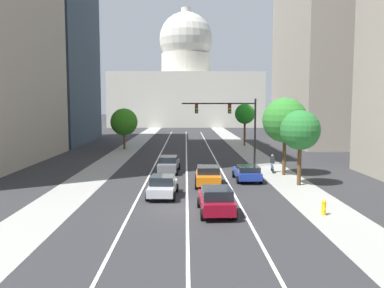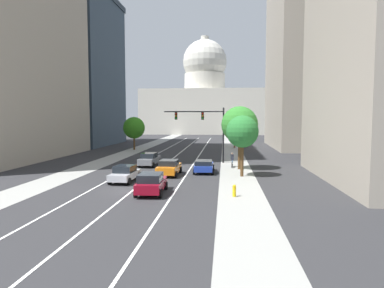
{
  "view_description": "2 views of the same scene",
  "coord_description": "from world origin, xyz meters",
  "px_view_note": "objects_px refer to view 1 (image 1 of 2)",
  "views": [
    {
      "loc": [
        -0.08,
        -24.22,
        6.47
      ],
      "look_at": [
        0.61,
        20.35,
        2.08
      ],
      "focal_mm": 37.73,
      "sensor_mm": 36.0,
      "label": 1
    },
    {
      "loc": [
        7.25,
        -26.05,
        5.83
      ],
      "look_at": [
        2.6,
        22.65,
        1.99
      ],
      "focal_mm": 31.81,
      "sensor_mm": 36.0,
      "label": 2
    }
  ],
  "objects_px": {
    "capitol_building": "(186,86)",
    "car_silver": "(163,186)",
    "traffic_signal_mast": "(233,118)",
    "street_tree_mid_left": "(124,122)",
    "car_blue": "(247,172)",
    "street_tree_mid_right": "(300,130)",
    "fire_hydrant": "(324,207)",
    "street_tree_near_right": "(285,120)",
    "car_gray": "(169,164)",
    "cyclist": "(272,164)",
    "street_tree_far_right": "(245,114)",
    "car_orange": "(208,176)",
    "car_crimson": "(216,200)"
  },
  "relations": [
    {
      "from": "street_tree_near_right",
      "to": "capitol_building",
      "type": "bearing_deg",
      "value": 95.9
    },
    {
      "from": "capitol_building",
      "to": "traffic_signal_mast",
      "type": "relative_size",
      "value": 5.69
    },
    {
      "from": "fire_hydrant",
      "to": "capitol_building",
      "type": "bearing_deg",
      "value": 94.58
    },
    {
      "from": "car_orange",
      "to": "street_tree_near_right",
      "type": "height_order",
      "value": "street_tree_near_right"
    },
    {
      "from": "car_silver",
      "to": "street_tree_mid_left",
      "type": "distance_m",
      "value": 31.11
    },
    {
      "from": "traffic_signal_mast",
      "to": "street_tree_mid_left",
      "type": "height_order",
      "value": "traffic_signal_mast"
    },
    {
      "from": "car_silver",
      "to": "traffic_signal_mast",
      "type": "distance_m",
      "value": 15.81
    },
    {
      "from": "car_gray",
      "to": "car_silver",
      "type": "bearing_deg",
      "value": -177.24
    },
    {
      "from": "capitol_building",
      "to": "traffic_signal_mast",
      "type": "distance_m",
      "value": 81.63
    },
    {
      "from": "car_blue",
      "to": "street_tree_mid_right",
      "type": "relative_size",
      "value": 0.71
    },
    {
      "from": "car_silver",
      "to": "street_tree_mid_left",
      "type": "relative_size",
      "value": 0.73
    },
    {
      "from": "car_crimson",
      "to": "street_tree_mid_left",
      "type": "xyz_separation_m",
      "value": [
        -10.66,
        34.66,
        3.12
      ]
    },
    {
      "from": "car_silver",
      "to": "cyclist",
      "type": "height_order",
      "value": "cyclist"
    },
    {
      "from": "car_blue",
      "to": "fire_hydrant",
      "type": "xyz_separation_m",
      "value": [
        2.88,
        -10.7,
        -0.26
      ]
    },
    {
      "from": "street_tree_mid_left",
      "to": "street_tree_mid_right",
      "type": "bearing_deg",
      "value": -55.65
    },
    {
      "from": "car_orange",
      "to": "car_silver",
      "type": "xyz_separation_m",
      "value": [
        -3.41,
        -3.82,
        -0.04
      ]
    },
    {
      "from": "car_crimson",
      "to": "traffic_signal_mast",
      "type": "distance_m",
      "value": 19.06
    },
    {
      "from": "cyclist",
      "to": "street_tree_near_right",
      "type": "xyz_separation_m",
      "value": [
        0.76,
        -1.45,
        4.16
      ]
    },
    {
      "from": "capitol_building",
      "to": "car_silver",
      "type": "height_order",
      "value": "capitol_building"
    },
    {
      "from": "fire_hydrant",
      "to": "cyclist",
      "type": "height_order",
      "value": "cyclist"
    },
    {
      "from": "car_orange",
      "to": "street_tree_near_right",
      "type": "relative_size",
      "value": 0.62
    },
    {
      "from": "street_tree_near_right",
      "to": "street_tree_far_right",
      "type": "bearing_deg",
      "value": 89.42
    },
    {
      "from": "cyclist",
      "to": "street_tree_far_right",
      "type": "height_order",
      "value": "street_tree_far_right"
    },
    {
      "from": "car_gray",
      "to": "street_tree_near_right",
      "type": "xyz_separation_m",
      "value": [
        10.65,
        -1.59,
        4.21
      ]
    },
    {
      "from": "car_silver",
      "to": "car_gray",
      "type": "height_order",
      "value": "car_gray"
    },
    {
      "from": "fire_hydrant",
      "to": "car_gray",
      "type": "bearing_deg",
      "value": 122.77
    },
    {
      "from": "traffic_signal_mast",
      "to": "capitol_building",
      "type": "bearing_deg",
      "value": 93.36
    },
    {
      "from": "car_silver",
      "to": "cyclist",
      "type": "distance_m",
      "value": 14.06
    },
    {
      "from": "street_tree_mid_right",
      "to": "street_tree_near_right",
      "type": "relative_size",
      "value": 0.85
    },
    {
      "from": "car_blue",
      "to": "cyclist",
      "type": "bearing_deg",
      "value": -36.33
    },
    {
      "from": "street_tree_near_right",
      "to": "street_tree_mid_right",
      "type": "bearing_deg",
      "value": -89.22
    },
    {
      "from": "fire_hydrant",
      "to": "street_tree_mid_right",
      "type": "xyz_separation_m",
      "value": [
        1.0,
        8.78,
        3.95
      ]
    },
    {
      "from": "street_tree_mid_right",
      "to": "street_tree_near_right",
      "type": "distance_m",
      "value": 4.76
    },
    {
      "from": "traffic_signal_mast",
      "to": "street_tree_mid_left",
      "type": "xyz_separation_m",
      "value": [
        -13.73,
        16.33,
        -1.11
      ]
    },
    {
      "from": "car_orange",
      "to": "street_tree_far_right",
      "type": "height_order",
      "value": "street_tree_far_right"
    },
    {
      "from": "car_orange",
      "to": "car_gray",
      "type": "distance_m",
      "value": 7.18
    },
    {
      "from": "capitol_building",
      "to": "street_tree_mid_right",
      "type": "height_order",
      "value": "capitol_building"
    },
    {
      "from": "car_silver",
      "to": "street_tree_near_right",
      "type": "xyz_separation_m",
      "value": [
        10.64,
        8.54,
        4.25
      ]
    },
    {
      "from": "capitol_building",
      "to": "fire_hydrant",
      "type": "relative_size",
      "value": 48.33
    },
    {
      "from": "car_blue",
      "to": "car_gray",
      "type": "bearing_deg",
      "value": 56.71
    },
    {
      "from": "fire_hydrant",
      "to": "street_tree_far_right",
      "type": "relative_size",
      "value": 0.14
    },
    {
      "from": "car_silver",
      "to": "traffic_signal_mast",
      "type": "xyz_separation_m",
      "value": [
        6.48,
        13.76,
        4.3
      ]
    },
    {
      "from": "car_orange",
      "to": "street_tree_far_right",
      "type": "distance_m",
      "value": 32.64
    },
    {
      "from": "car_crimson",
      "to": "street_tree_near_right",
      "type": "distance_m",
      "value": 15.54
    },
    {
      "from": "car_silver",
      "to": "fire_hydrant",
      "type": "bearing_deg",
      "value": -114.18
    },
    {
      "from": "car_silver",
      "to": "street_tree_mid_right",
      "type": "xyz_separation_m",
      "value": [
        10.71,
        3.82,
        3.65
      ]
    },
    {
      "from": "street_tree_mid_right",
      "to": "cyclist",
      "type": "bearing_deg",
      "value": 97.58
    },
    {
      "from": "car_crimson",
      "to": "cyclist",
      "type": "height_order",
      "value": "cyclist"
    },
    {
      "from": "street_tree_far_right",
      "to": "street_tree_mid_right",
      "type": "relative_size",
      "value": 1.09
    },
    {
      "from": "traffic_signal_mast",
      "to": "car_crimson",
      "type": "bearing_deg",
      "value": -99.49
    }
  ]
}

